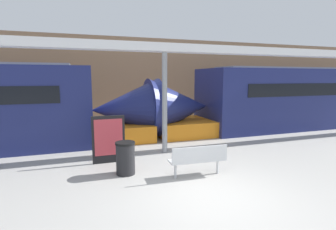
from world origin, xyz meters
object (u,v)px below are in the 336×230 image
bench_near (198,158)px  support_column_near (165,103)px  train_left (318,98)px  poster_board (109,139)px  trash_bin (125,158)px

bench_near → support_column_near: 2.85m
train_left → poster_board: 12.45m
poster_board → support_column_near: bearing=15.2°
bench_near → train_left: bearing=30.1°
trash_bin → support_column_near: (1.71, 1.70, 1.31)m
support_column_near → train_left: bearing=14.2°
train_left → bench_near: bearing=-152.8°
bench_near → poster_board: poster_board is taller
train_left → bench_near: size_ratio=12.50×
trash_bin → poster_board: size_ratio=0.61×
bench_near → support_column_near: size_ratio=0.44×
trash_bin → support_column_near: support_column_near is taller
train_left → trash_bin: train_left is taller
trash_bin → bench_near: bearing=-25.3°
train_left → bench_near: 11.17m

